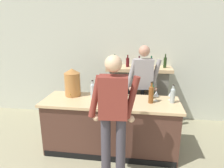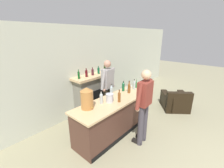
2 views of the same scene
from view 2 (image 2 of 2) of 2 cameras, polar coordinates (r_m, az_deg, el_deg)
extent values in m
cube|color=beige|center=(4.69, -13.50, 4.09)|extent=(12.00, 0.07, 2.75)
cube|color=#4C2E24|center=(3.98, 0.58, -12.59)|extent=(2.21, 0.68, 0.89)
cube|color=tan|center=(3.76, 0.60, -6.50)|extent=(2.28, 0.75, 0.04)
cube|color=black|center=(4.02, 4.55, -19.04)|extent=(2.17, 0.01, 0.10)
cube|color=slate|center=(4.99, -7.14, -4.04)|extent=(1.25, 0.44, 1.20)
cube|color=black|center=(4.89, -5.23, -6.43)|extent=(0.69, 0.02, 0.77)
cube|color=tan|center=(4.77, -7.28, 2.98)|extent=(1.41, 0.52, 0.07)
cylinder|color=#0A4314|center=(4.41, -12.56, 3.24)|extent=(0.06, 0.06, 0.20)
cylinder|color=#0A4314|center=(4.37, -12.68, 4.96)|extent=(0.02, 0.02, 0.07)
cylinder|color=#4C0F13|center=(4.57, -9.73, 3.93)|extent=(0.07, 0.07, 0.20)
cylinder|color=#4C0F13|center=(4.54, -9.82, 5.53)|extent=(0.03, 0.03, 0.07)
cylinder|color=#4A1D25|center=(4.73, -7.39, 4.44)|extent=(0.08, 0.08, 0.18)
cylinder|color=#4A1D25|center=(4.70, -7.46, 5.89)|extent=(0.03, 0.03, 0.06)
cylinder|color=#104C2E|center=(4.90, -5.15, 5.03)|extent=(0.07, 0.07, 0.19)
cylinder|color=#104C2E|center=(4.87, -5.20, 6.45)|extent=(0.03, 0.03, 0.06)
cylinder|color=#1E3115|center=(5.10, -2.80, 5.80)|extent=(0.07, 0.07, 0.22)
cylinder|color=#1E3115|center=(5.07, -2.83, 7.44)|extent=(0.03, 0.03, 0.07)
cube|color=black|center=(5.74, 22.69, -6.65)|extent=(1.16, 1.16, 0.40)
cube|color=black|center=(5.39, 24.05, -6.57)|extent=(0.64, 0.74, 0.73)
cube|color=black|center=(5.82, 25.57, -5.94)|extent=(0.79, 0.68, 0.54)
cube|color=black|center=(5.62, 19.89, -6.06)|extent=(0.79, 0.68, 0.54)
cylinder|color=#435039|center=(6.56, 10.35, -3.10)|extent=(0.33, 0.33, 0.24)
cylinder|color=#332319|center=(6.52, 10.41, -2.19)|extent=(0.29, 0.29, 0.02)
cone|color=#2D7231|center=(6.54, 10.94, -0.47)|extent=(0.13, 0.27, 0.33)
cone|color=#2B5E2A|center=(6.42, 9.27, 0.09)|extent=(0.32, 0.27, 0.48)
cone|color=#3B7219|center=(6.39, 11.05, -0.99)|extent=(0.33, 0.22, 0.33)
cylinder|color=#3E3A41|center=(3.77, 12.28, -13.99)|extent=(0.13, 0.13, 1.00)
cube|color=black|center=(4.06, 10.87, -19.27)|extent=(0.11, 0.25, 0.07)
cylinder|color=#3E3A41|center=(3.62, 10.84, -15.42)|extent=(0.13, 0.13, 1.00)
cube|color=black|center=(3.91, 9.44, -20.78)|extent=(0.11, 0.25, 0.07)
cube|color=maroon|center=(3.34, 12.42, -3.51)|extent=(0.37, 0.24, 0.54)
cylinder|color=maroon|center=(3.55, 13.74, -2.44)|extent=(0.20, 0.08, 0.57)
sphere|color=#DFB38A|center=(3.67, 13.10, -6.76)|extent=(0.09, 0.09, 0.09)
cylinder|color=maroon|center=(3.16, 10.26, -4.84)|extent=(0.20, 0.08, 0.57)
sphere|color=#DFB38A|center=(3.29, 9.65, -9.56)|extent=(0.09, 0.09, 0.09)
sphere|color=#DFB38A|center=(3.21, 12.93, 3.49)|extent=(0.21, 0.21, 0.21)
cylinder|color=#484030|center=(4.64, -2.36, -7.28)|extent=(0.13, 0.13, 0.96)
cube|color=black|center=(4.82, -1.61, -12.27)|extent=(0.12, 0.25, 0.07)
cylinder|color=#484030|center=(4.79, -0.90, -6.44)|extent=(0.13, 0.13, 0.96)
cube|color=black|center=(4.96, -0.20, -11.31)|extent=(0.12, 0.25, 0.07)
cube|color=#989495|center=(4.44, -1.70, 2.13)|extent=(0.38, 0.26, 0.57)
cylinder|color=#989495|center=(4.25, -3.34, 1.47)|extent=(0.20, 0.08, 0.57)
sphere|color=tan|center=(4.34, -3.06, -2.37)|extent=(0.09, 0.09, 0.09)
cylinder|color=#989495|center=(4.61, 0.20, 2.83)|extent=(0.20, 0.08, 0.57)
sphere|color=tan|center=(4.69, 0.40, -0.74)|extent=(0.09, 0.09, 0.09)
sphere|color=tan|center=(4.34, -1.76, 7.68)|extent=(0.21, 0.21, 0.21)
cylinder|color=#AF733A|center=(3.33, -9.49, -5.95)|extent=(0.28, 0.28, 0.41)
cone|color=#AF733A|center=(3.23, -9.71, -1.97)|extent=(0.28, 0.28, 0.08)
cylinder|color=#B29333|center=(3.27, -7.56, -8.88)|extent=(0.02, 0.04, 0.02)
cylinder|color=silver|center=(3.62, -0.89, -5.45)|extent=(0.18, 0.18, 0.20)
cylinder|color=silver|center=(3.58, -0.90, -3.90)|extent=(0.19, 0.19, 0.01)
cylinder|color=brown|center=(4.19, 6.51, -1.82)|extent=(0.08, 0.08, 0.24)
sphere|color=brown|center=(4.15, 6.57, -0.24)|extent=(0.08, 0.08, 0.08)
cylinder|color=brown|center=(4.13, 6.59, 0.38)|extent=(0.03, 0.03, 0.09)
cylinder|color=black|center=(4.12, 6.62, 1.09)|extent=(0.04, 0.04, 0.01)
cylinder|color=#A7BBC3|center=(4.00, -0.22, -2.91)|extent=(0.08, 0.08, 0.22)
sphere|color=#A7BBC3|center=(3.96, -0.23, -1.43)|extent=(0.08, 0.08, 0.08)
cylinder|color=#A7BBC3|center=(3.94, -0.23, -0.85)|extent=(0.03, 0.03, 0.09)
cylinder|color=black|center=(3.93, -0.23, -0.18)|extent=(0.04, 0.04, 0.01)
cylinder|color=#15552E|center=(4.33, 4.32, -1.35)|extent=(0.08, 0.08, 0.20)
sphere|color=#15552E|center=(4.30, 4.35, -0.07)|extent=(0.07, 0.07, 0.07)
cylinder|color=#15552E|center=(4.28, 4.36, 0.43)|extent=(0.03, 0.03, 0.08)
cylinder|color=black|center=(4.27, 4.38, 1.02)|extent=(0.03, 0.03, 0.01)
cylinder|color=#A3B2AE|center=(4.49, 8.45, -0.72)|extent=(0.08, 0.08, 0.21)
sphere|color=#A3B2AE|center=(4.46, 8.51, 0.56)|extent=(0.07, 0.07, 0.07)
cylinder|color=#A3B2AE|center=(4.45, 8.54, 1.07)|extent=(0.03, 0.03, 0.08)
cylinder|color=black|center=(4.43, 8.57, 1.65)|extent=(0.03, 0.03, 0.01)
cylinder|color=brown|center=(3.62, 2.75, -5.24)|extent=(0.07, 0.07, 0.22)
sphere|color=brown|center=(3.58, 2.77, -3.63)|extent=(0.06, 0.06, 0.06)
cylinder|color=brown|center=(3.57, 2.78, -2.99)|extent=(0.03, 0.03, 0.09)
cylinder|color=black|center=(3.55, 2.80, -2.26)|extent=(0.03, 0.03, 0.01)
cylinder|color=#ABB7B7|center=(3.55, -4.11, -5.80)|extent=(0.08, 0.08, 0.22)
sphere|color=#ABB7B7|center=(3.51, -4.15, -4.20)|extent=(0.08, 0.08, 0.08)
cylinder|color=#ABB7B7|center=(3.49, -4.17, -3.57)|extent=(0.03, 0.03, 0.08)
cylinder|color=black|center=(3.48, -4.18, -2.84)|extent=(0.04, 0.04, 0.01)
cylinder|color=silver|center=(4.35, 6.02, -2.69)|extent=(0.06, 0.06, 0.01)
cylinder|color=silver|center=(4.34, 6.04, -2.17)|extent=(0.01, 0.01, 0.08)
cone|color=silver|center=(4.31, 6.08, -1.14)|extent=(0.09, 0.09, 0.09)
cylinder|color=silver|center=(4.58, 7.02, -1.63)|extent=(0.07, 0.07, 0.01)
cylinder|color=silver|center=(4.57, 7.04, -1.21)|extent=(0.01, 0.01, 0.07)
cone|color=silver|center=(4.54, 7.07, -0.32)|extent=(0.08, 0.08, 0.08)
camera|label=1|loc=(3.22, 56.44, 3.31)|focal=32.00mm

